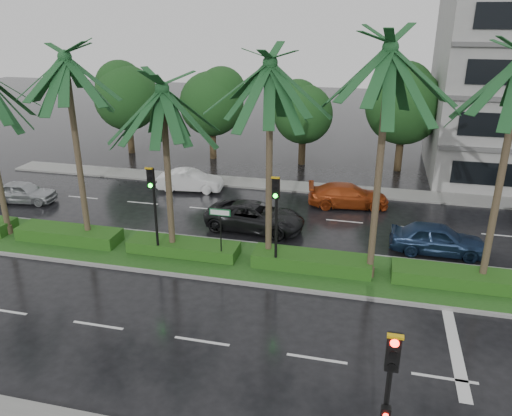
% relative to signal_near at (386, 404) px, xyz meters
% --- Properties ---
extents(ground, '(120.00, 120.00, 0.00)m').
position_rel_signal_near_xyz_m(ground, '(-6.00, 9.39, -2.50)').
color(ground, black).
rests_on(ground, ground).
extents(far_sidewalk, '(40.00, 2.00, 0.12)m').
position_rel_signal_near_xyz_m(far_sidewalk, '(-6.00, 21.39, -2.44)').
color(far_sidewalk, gray).
rests_on(far_sidewalk, ground).
extents(median, '(36.00, 4.00, 0.15)m').
position_rel_signal_near_xyz_m(median, '(-6.00, 10.39, -2.42)').
color(median, gray).
rests_on(median, ground).
extents(hedge, '(35.20, 1.40, 0.60)m').
position_rel_signal_near_xyz_m(hedge, '(-6.00, 10.39, -2.05)').
color(hedge, '#1F4F16').
rests_on(hedge, median).
extents(lane_markings, '(34.00, 13.06, 0.01)m').
position_rel_signal_near_xyz_m(lane_markings, '(-2.96, 8.96, -2.50)').
color(lane_markings, silver).
rests_on(lane_markings, ground).
extents(palm_row, '(26.30, 4.20, 10.13)m').
position_rel_signal_near_xyz_m(palm_row, '(-7.24, 10.41, 5.55)').
color(palm_row, '#473B29').
rests_on(palm_row, median).
extents(signal_near, '(0.34, 0.45, 4.36)m').
position_rel_signal_near_xyz_m(signal_near, '(0.00, 0.00, 0.00)').
color(signal_near, black).
rests_on(signal_near, near_sidewalk).
extents(signal_median_left, '(0.34, 0.42, 4.36)m').
position_rel_signal_near_xyz_m(signal_median_left, '(-10.00, 9.69, 0.49)').
color(signal_median_left, black).
rests_on(signal_median_left, median).
extents(signal_median_right, '(0.34, 0.42, 4.36)m').
position_rel_signal_near_xyz_m(signal_median_right, '(-4.50, 9.69, 0.49)').
color(signal_median_right, black).
rests_on(signal_median_right, median).
extents(street_sign, '(0.95, 0.09, 2.60)m').
position_rel_signal_near_xyz_m(street_sign, '(-7.00, 9.87, -0.38)').
color(street_sign, black).
rests_on(street_sign, median).
extents(bg_trees, '(32.88, 5.30, 7.66)m').
position_rel_signal_near_xyz_m(bg_trees, '(-6.12, 26.98, 2.06)').
color(bg_trees, '#392D1A').
rests_on(bg_trees, ground).
extents(car_silver, '(2.02, 3.97, 1.30)m').
position_rel_signal_near_xyz_m(car_silver, '(-20.94, 14.83, -1.86)').
color(car_silver, '#A9ADB1').
rests_on(car_silver, ground).
extents(car_white, '(1.94, 4.26, 1.35)m').
position_rel_signal_near_xyz_m(car_white, '(-11.98, 19.19, -1.83)').
color(car_white, white).
rests_on(car_white, ground).
extents(car_darkgrey, '(2.77, 5.33, 1.44)m').
position_rel_signal_near_xyz_m(car_darkgrey, '(-6.50, 14.22, -1.79)').
color(car_darkgrey, black).
rests_on(car_darkgrey, ground).
extents(car_red, '(2.57, 4.89, 1.35)m').
position_rel_signal_near_xyz_m(car_red, '(-2.00, 18.76, -1.83)').
color(car_red, '#9E3711').
rests_on(car_red, ground).
extents(car_blue, '(1.79, 4.35, 1.48)m').
position_rel_signal_near_xyz_m(car_blue, '(2.50, 13.53, -1.77)').
color(car_blue, navy).
rests_on(car_blue, ground).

